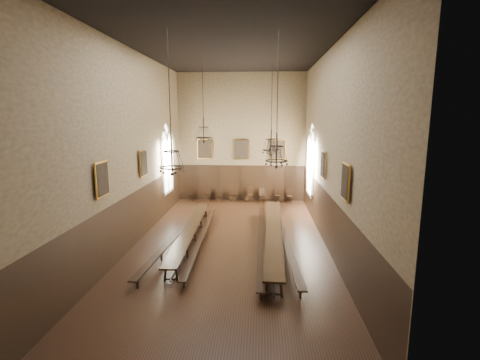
# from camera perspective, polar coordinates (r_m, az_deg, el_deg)

# --- Properties ---
(floor) EXTENTS (9.00, 18.00, 0.02)m
(floor) POSITION_cam_1_polar(r_m,az_deg,el_deg) (16.79, -1.59, -10.45)
(floor) COLOR black
(floor) RESTS_ON ground
(ceiling) EXTENTS (9.00, 18.00, 0.02)m
(ceiling) POSITION_cam_1_polar(r_m,az_deg,el_deg) (16.01, -1.76, 21.35)
(ceiling) COLOR black
(ceiling) RESTS_ON ground
(wall_back) EXTENTS (9.00, 0.02, 9.00)m
(wall_back) POSITION_cam_1_polar(r_m,az_deg,el_deg) (24.74, 0.23, 6.94)
(wall_back) COLOR #8E7757
(wall_back) RESTS_ON ground
(wall_front) EXTENTS (9.00, 0.02, 9.00)m
(wall_front) POSITION_cam_1_polar(r_m,az_deg,el_deg) (6.93, -8.40, -1.69)
(wall_front) COLOR #8E7757
(wall_front) RESTS_ON ground
(wall_left) EXTENTS (0.02, 18.00, 9.00)m
(wall_left) POSITION_cam_1_polar(r_m,az_deg,el_deg) (16.79, -17.24, 4.92)
(wall_left) COLOR #8E7757
(wall_left) RESTS_ON ground
(wall_right) EXTENTS (0.02, 18.00, 9.00)m
(wall_right) POSITION_cam_1_polar(r_m,az_deg,el_deg) (16.01, 14.68, 4.81)
(wall_right) COLOR #8E7757
(wall_right) RESTS_ON ground
(wainscot_panelling) EXTENTS (9.00, 18.00, 2.50)m
(wainscot_panelling) POSITION_cam_1_polar(r_m,az_deg,el_deg) (16.39, -1.61, -6.33)
(wainscot_panelling) COLOR black
(wainscot_panelling) RESTS_ON floor
(table_left) EXTENTS (0.92, 9.21, 0.72)m
(table_left) POSITION_cam_1_polar(r_m,az_deg,el_deg) (17.05, -8.12, -8.91)
(table_left) COLOR black
(table_left) RESTS_ON floor
(table_right) EXTENTS (1.05, 10.53, 0.82)m
(table_right) POSITION_cam_1_polar(r_m,az_deg,el_deg) (16.44, 5.49, -9.40)
(table_right) COLOR black
(table_right) RESTS_ON floor
(bench_left_outer) EXTENTS (1.00, 10.51, 0.47)m
(bench_left_outer) POSITION_cam_1_polar(r_m,az_deg,el_deg) (17.33, -10.04, -8.84)
(bench_left_outer) COLOR black
(bench_left_outer) RESTS_ON floor
(bench_left_inner) EXTENTS (0.58, 9.42, 0.42)m
(bench_left_inner) POSITION_cam_1_polar(r_m,az_deg,el_deg) (16.77, -6.36, -9.52)
(bench_left_inner) COLOR black
(bench_left_inner) RESTS_ON floor
(bench_right_inner) EXTENTS (0.34, 10.53, 0.47)m
(bench_right_inner) POSITION_cam_1_polar(r_m,az_deg,el_deg) (16.43, 3.52, -9.78)
(bench_right_inner) COLOR black
(bench_right_inner) RESTS_ON floor
(bench_right_outer) EXTENTS (0.83, 10.51, 0.47)m
(bench_right_outer) POSITION_cam_1_polar(r_m,az_deg,el_deg) (16.60, 7.25, -9.64)
(bench_right_outer) COLOR black
(bench_right_outer) RESTS_ON floor
(chair_0) EXTENTS (0.54, 0.54, 0.97)m
(chair_0) POSITION_cam_1_polar(r_m,az_deg,el_deg) (25.31, -8.00, -2.72)
(chair_0) COLOR black
(chair_0) RESTS_ON floor
(chair_1) EXTENTS (0.42, 0.42, 0.92)m
(chair_1) POSITION_cam_1_polar(r_m,az_deg,el_deg) (25.09, -5.30, -2.81)
(chair_1) COLOR black
(chair_1) RESTS_ON floor
(chair_2) EXTENTS (0.40, 0.40, 0.88)m
(chair_2) POSITION_cam_1_polar(r_m,az_deg,el_deg) (25.04, -3.43, -2.84)
(chair_2) COLOR black
(chair_2) RESTS_ON floor
(chair_3) EXTENTS (0.41, 0.41, 0.89)m
(chair_3) POSITION_cam_1_polar(r_m,az_deg,el_deg) (24.90, -1.12, -2.89)
(chair_3) COLOR black
(chair_3) RESTS_ON floor
(chair_4) EXTENTS (0.52, 0.52, 0.99)m
(chair_4) POSITION_cam_1_polar(r_m,az_deg,el_deg) (24.81, 1.56, -2.87)
(chair_4) COLOR black
(chair_4) RESTS_ON floor
(chair_5) EXTENTS (0.54, 0.54, 0.97)m
(chair_5) POSITION_cam_1_polar(r_m,az_deg,el_deg) (24.89, 3.70, -2.86)
(chair_5) COLOR black
(chair_5) RESTS_ON floor
(chair_6) EXTENTS (0.41, 0.41, 0.92)m
(chair_6) POSITION_cam_1_polar(r_m,az_deg,el_deg) (24.91, 6.19, -2.92)
(chair_6) COLOR black
(chair_6) RESTS_ON floor
(chair_7) EXTENTS (0.43, 0.43, 0.91)m
(chair_7) POSITION_cam_1_polar(r_m,az_deg,el_deg) (24.85, 8.06, -3.01)
(chair_7) COLOR black
(chair_7) RESTS_ON floor
(chandelier_back_left) EXTENTS (0.86, 0.86, 4.30)m
(chandelier_back_left) POSITION_cam_1_polar(r_m,az_deg,el_deg) (18.79, -6.00, 7.78)
(chandelier_back_left) COLOR black
(chandelier_back_left) RESTS_ON ceiling
(chandelier_back_right) EXTENTS (0.89, 0.89, 4.93)m
(chandelier_back_right) POSITION_cam_1_polar(r_m,az_deg,el_deg) (18.39, 5.13, 5.88)
(chandelier_back_right) COLOR black
(chandelier_back_right) RESTS_ON ceiling
(chandelier_front_left) EXTENTS (0.93, 0.93, 5.09)m
(chandelier_front_left) POSITION_cam_1_polar(r_m,az_deg,el_deg) (13.18, -11.15, 3.37)
(chandelier_front_left) COLOR black
(chandelier_front_left) RESTS_ON ceiling
(chandelier_front_right) EXTENTS (0.85, 0.85, 4.85)m
(chandelier_front_right) POSITION_cam_1_polar(r_m,az_deg,el_deg) (13.26, 6.01, 4.54)
(chandelier_front_right) COLOR black
(chandelier_front_right) RESTS_ON ceiling
(portrait_back_0) EXTENTS (1.10, 0.12, 1.40)m
(portrait_back_0) POSITION_cam_1_polar(r_m,az_deg,el_deg) (24.95, -5.78, 5.07)
(portrait_back_0) COLOR gold
(portrait_back_0) RESTS_ON wall_back
(portrait_back_1) EXTENTS (1.10, 0.12, 1.40)m
(portrait_back_1) POSITION_cam_1_polar(r_m,az_deg,el_deg) (24.67, 0.21, 5.06)
(portrait_back_1) COLOR gold
(portrait_back_1) RESTS_ON wall_back
(portrait_back_2) EXTENTS (1.10, 0.12, 1.40)m
(portrait_back_2) POSITION_cam_1_polar(r_m,az_deg,el_deg) (24.65, 6.28, 5.00)
(portrait_back_2) COLOR gold
(portrait_back_2) RESTS_ON wall_back
(portrait_left_0) EXTENTS (0.12, 1.00, 1.30)m
(portrait_left_0) POSITION_cam_1_polar(r_m,az_deg,el_deg) (17.77, -15.58, 2.68)
(portrait_left_0) COLOR gold
(portrait_left_0) RESTS_ON wall_left
(portrait_left_1) EXTENTS (0.12, 1.00, 1.30)m
(portrait_left_1) POSITION_cam_1_polar(r_m,az_deg,el_deg) (13.64, -21.70, 0.14)
(portrait_left_1) COLOR gold
(portrait_left_1) RESTS_ON wall_left
(portrait_right_0) EXTENTS (0.12, 1.00, 1.30)m
(portrait_right_0) POSITION_cam_1_polar(r_m,az_deg,el_deg) (17.05, 13.50, 2.47)
(portrait_right_0) COLOR gold
(portrait_right_0) RESTS_ON wall_right
(portrait_right_1) EXTENTS (0.12, 1.00, 1.30)m
(portrait_right_1) POSITION_cam_1_polar(r_m,az_deg,el_deg) (12.69, 16.94, -0.29)
(portrait_right_1) COLOR gold
(portrait_right_1) RESTS_ON wall_right
(window_right) EXTENTS (0.20, 2.20, 4.60)m
(window_right) POSITION_cam_1_polar(r_m,az_deg,el_deg) (21.51, 11.56, 3.29)
(window_right) COLOR white
(window_right) RESTS_ON wall_right
(window_left) EXTENTS (0.20, 2.20, 4.60)m
(window_left) POSITION_cam_1_polar(r_m,az_deg,el_deg) (22.08, -11.89, 3.46)
(window_left) COLOR white
(window_left) RESTS_ON wall_left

